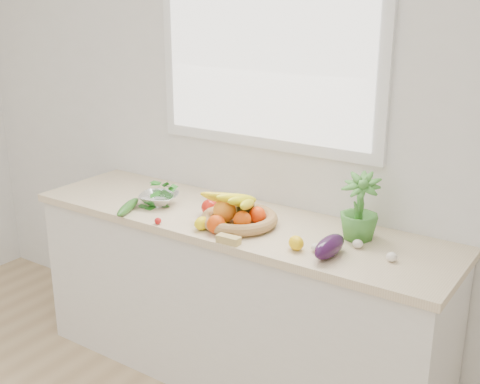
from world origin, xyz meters
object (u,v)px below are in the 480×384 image
Objects in this scene: apple at (210,208)px; colander_with_spinach at (159,196)px; eggplant at (329,246)px; potted_herb at (359,208)px; cucumber at (128,207)px; fruit_basket at (239,214)px.

colander_with_spinach is at bearing -175.37° from apple.
eggplant is 0.27m from potted_herb.
potted_herb is at bearing 16.22° from cucumber.
fruit_basket is (-0.55, -0.16, -0.09)m from potted_herb.
colander_with_spinach reaches higher than cucumber.
apple is at bearing 4.63° from colander_with_spinach.
cucumber is at bearing -114.11° from colander_with_spinach.
eggplant is 0.85× the size of cucumber.
fruit_basket reaches higher than eggplant.
potted_herb reaches higher than fruit_basket.
colander_with_spinach is at bearing 175.19° from eggplant.
apple is 0.33× the size of cucumber.
eggplant reaches higher than cucumber.
potted_herb reaches higher than apple.
cucumber is 0.18m from colander_with_spinach.
cucumber is at bearing -176.24° from eggplant.
fruit_basket is (0.19, -0.02, 0.01)m from apple.
potted_herb is (0.74, 0.14, 0.10)m from apple.
potted_herb is (0.02, 0.25, 0.10)m from eggplant.
potted_herb is at bearing 10.90° from apple.
colander_with_spinach is at bearing -170.96° from potted_herb.
colander_with_spinach is (-0.50, -0.00, 0.00)m from fruit_basket.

